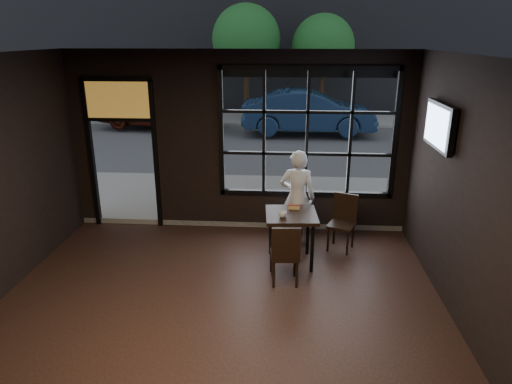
# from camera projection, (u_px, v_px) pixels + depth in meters

# --- Properties ---
(floor) EXTENTS (6.00, 7.00, 0.02)m
(floor) POSITION_uv_depth(u_px,v_px,m) (209.00, 348.00, 5.27)
(floor) COLOR black
(floor) RESTS_ON ground
(ceiling) EXTENTS (6.00, 7.00, 0.02)m
(ceiling) POSITION_uv_depth(u_px,v_px,m) (197.00, 58.00, 4.22)
(ceiling) COLOR black
(ceiling) RESTS_ON ground
(wall_right) EXTENTS (0.04, 7.00, 3.20)m
(wall_right) POSITION_uv_depth(u_px,v_px,m) (501.00, 227.00, 4.55)
(wall_right) COLOR black
(wall_right) RESTS_ON ground
(window_frame) EXTENTS (3.06, 0.12, 2.28)m
(window_frame) POSITION_uv_depth(u_px,v_px,m) (307.00, 133.00, 7.90)
(window_frame) COLOR black
(window_frame) RESTS_ON ground
(stained_transom) EXTENTS (1.20, 0.06, 0.70)m
(stained_transom) POSITION_uv_depth(u_px,v_px,m) (118.00, 99.00, 7.93)
(stained_transom) COLOR orange
(stained_transom) RESTS_ON ground
(street_asphalt) EXTENTS (60.00, 41.00, 0.04)m
(street_asphalt) POSITION_uv_depth(u_px,v_px,m) (274.00, 94.00, 27.91)
(street_asphalt) COLOR #545456
(street_asphalt) RESTS_ON ground
(cafe_table) EXTENTS (0.83, 0.83, 0.84)m
(cafe_table) POSITION_uv_depth(u_px,v_px,m) (291.00, 238.00, 7.09)
(cafe_table) COLOR black
(cafe_table) RESTS_ON floor
(chair_near) EXTENTS (0.43, 0.43, 0.93)m
(chair_near) POSITION_uv_depth(u_px,v_px,m) (285.00, 253.00, 6.51)
(chair_near) COLOR black
(chair_near) RESTS_ON floor
(chair_window) EXTENTS (0.53, 0.53, 0.93)m
(chair_window) POSITION_uv_depth(u_px,v_px,m) (342.00, 223.00, 7.53)
(chair_window) COLOR black
(chair_window) RESTS_ON floor
(man) EXTENTS (0.63, 0.44, 1.64)m
(man) POSITION_uv_depth(u_px,v_px,m) (297.00, 197.00, 7.68)
(man) COLOR silver
(man) RESTS_ON floor
(hotdog) EXTENTS (0.20, 0.09, 0.06)m
(hotdog) POSITION_uv_depth(u_px,v_px,m) (294.00, 207.00, 7.13)
(hotdog) COLOR tan
(hotdog) RESTS_ON cafe_table
(cup) EXTENTS (0.15, 0.15, 0.10)m
(cup) POSITION_uv_depth(u_px,v_px,m) (283.00, 214.00, 6.80)
(cup) COLOR silver
(cup) RESTS_ON cafe_table
(tv) EXTENTS (0.12, 1.07, 0.62)m
(tv) POSITION_uv_depth(u_px,v_px,m) (440.00, 126.00, 6.22)
(tv) COLOR black
(tv) RESTS_ON wall_right
(navy_car) EXTENTS (4.63, 1.63, 1.52)m
(navy_car) POSITION_uv_depth(u_px,v_px,m) (309.00, 112.00, 16.02)
(navy_car) COLOR #152948
(navy_car) RESTS_ON street_asphalt
(maroon_car) EXTENTS (5.04, 2.63, 1.64)m
(maroon_car) POSITION_uv_depth(u_px,v_px,m) (160.00, 105.00, 17.16)
(maroon_car) COLOR #3E1209
(maroon_car) RESTS_ON street_asphalt
(tree_left) EXTENTS (2.70, 2.70, 4.60)m
(tree_left) POSITION_uv_depth(u_px,v_px,m) (246.00, 40.00, 17.98)
(tree_left) COLOR #332114
(tree_left) RESTS_ON street_asphalt
(tree_right) EXTENTS (2.48, 2.48, 4.23)m
(tree_right) POSITION_uv_depth(u_px,v_px,m) (323.00, 46.00, 18.07)
(tree_right) COLOR #332114
(tree_right) RESTS_ON street_asphalt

